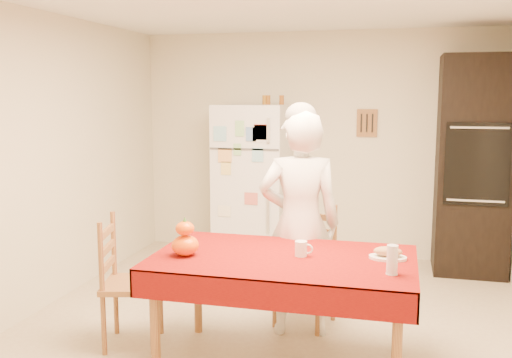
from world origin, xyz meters
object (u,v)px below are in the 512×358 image
(chair_left, at_px, (123,277))
(bread_plate, at_px, (388,258))
(seated_woman, at_px, (300,224))
(coffee_mug, at_px, (301,249))
(wine_glass, at_px, (392,260))
(refrigerator, at_px, (253,182))
(oven_cabinet, at_px, (473,166))
(pumpkin_lower, at_px, (185,245))
(chair_far, at_px, (308,260))
(dining_table, at_px, (283,267))

(chair_left, relative_size, bread_plate, 3.96)
(bread_plate, bearing_deg, chair_left, -178.49)
(seated_woman, height_order, coffee_mug, seated_woman)
(chair_left, bearing_deg, wine_glass, -112.67)
(refrigerator, distance_m, coffee_mug, 2.61)
(oven_cabinet, distance_m, wine_glass, 2.82)
(pumpkin_lower, xyz_separation_m, bread_plate, (1.29, 0.24, -0.06))
(chair_left, xyz_separation_m, pumpkin_lower, (0.56, -0.20, 0.32))
(refrigerator, xyz_separation_m, bread_plate, (1.51, -2.35, -0.08))
(seated_woman, distance_m, wine_glass, 1.05)
(refrigerator, relative_size, oven_cabinet, 0.77)
(chair_left, height_order, coffee_mug, chair_left)
(chair_far, bearing_deg, pumpkin_lower, -111.65)
(seated_woman, bearing_deg, bread_plate, 131.76)
(refrigerator, xyz_separation_m, wine_glass, (1.54, -2.67, -0.00))
(chair_far, height_order, seated_woman, seated_woman)
(refrigerator, xyz_separation_m, oven_cabinet, (2.28, 0.05, 0.25))
(oven_cabinet, bearing_deg, seated_woman, -126.58)
(seated_woman, relative_size, pumpkin_lower, 9.38)
(pumpkin_lower, relative_size, wine_glass, 1.03)
(chair_left, xyz_separation_m, coffee_mug, (1.30, -0.02, 0.30))
(refrigerator, relative_size, dining_table, 1.00)
(oven_cabinet, bearing_deg, refrigerator, -178.82)
(pumpkin_lower, bearing_deg, refrigerator, 94.81)
(chair_left, bearing_deg, oven_cabinet, -61.52)
(chair_far, xyz_separation_m, wine_glass, (0.66, -1.02, 0.34))
(dining_table, relative_size, coffee_mug, 17.00)
(chair_left, relative_size, coffee_mug, 9.50)
(dining_table, distance_m, wine_glass, 0.74)
(seated_woman, height_order, wine_glass, seated_woman)
(dining_table, height_order, chair_left, chair_left)
(wine_glass, xyz_separation_m, bread_plate, (-0.03, 0.32, -0.08))
(dining_table, height_order, wine_glass, wine_glass)
(bread_plate, bearing_deg, refrigerator, 122.76)
(bread_plate, bearing_deg, coffee_mug, -172.40)
(chair_left, bearing_deg, bread_plate, -103.02)
(pumpkin_lower, bearing_deg, bread_plate, 10.69)
(wine_glass, height_order, bread_plate, wine_glass)
(coffee_mug, bearing_deg, dining_table, -163.50)
(dining_table, bearing_deg, pumpkin_lower, -167.69)
(chair_far, bearing_deg, oven_cabinet, 63.94)
(refrigerator, height_order, pumpkin_lower, refrigerator)
(oven_cabinet, xyz_separation_m, wine_glass, (-0.74, -2.71, -0.25))
(dining_table, xyz_separation_m, bread_plate, (0.66, 0.11, 0.08))
(pumpkin_lower, bearing_deg, seated_woman, 48.49)
(dining_table, xyz_separation_m, chair_left, (-1.19, 0.06, -0.18))
(coffee_mug, distance_m, wine_glass, 0.63)
(dining_table, xyz_separation_m, seated_woman, (0.01, 0.58, 0.16))
(pumpkin_lower, bearing_deg, oven_cabinet, 52.01)
(refrigerator, bearing_deg, chair_far, -61.73)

